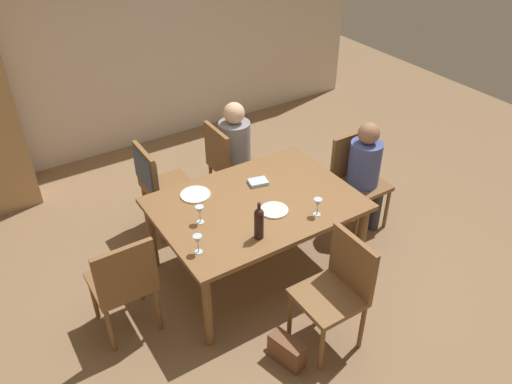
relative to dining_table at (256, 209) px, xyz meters
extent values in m
plane|color=#846647|center=(0.00, 0.00, -0.65)|extent=(10.00, 10.00, 0.00)
cube|color=beige|center=(0.00, 2.79, 0.70)|extent=(6.40, 0.12, 2.70)
cube|color=brown|center=(0.00, 0.00, 0.05)|extent=(1.64, 1.17, 0.04)
cylinder|color=brown|center=(-0.75, -0.52, -0.31)|extent=(0.07, 0.07, 0.68)
cylinder|color=brown|center=(0.75, -0.52, -0.31)|extent=(0.07, 0.07, 0.68)
cylinder|color=brown|center=(-0.75, 0.52, -0.31)|extent=(0.07, 0.07, 0.68)
cylinder|color=brown|center=(0.75, 0.52, -0.31)|extent=(0.07, 0.07, 0.68)
cylinder|color=brown|center=(1.39, -0.19, -0.43)|extent=(0.04, 0.04, 0.44)
cylinder|color=brown|center=(1.01, -0.19, -0.43)|extent=(0.04, 0.04, 0.44)
cylinder|color=brown|center=(1.39, 0.19, -0.43)|extent=(0.04, 0.04, 0.44)
cylinder|color=brown|center=(1.01, 0.19, -0.43)|extent=(0.04, 0.04, 0.44)
cube|color=brown|center=(1.20, 0.00, -0.19)|extent=(0.44, 0.44, 0.04)
cube|color=brown|center=(1.20, 0.20, 0.05)|extent=(0.44, 0.04, 0.44)
cylinder|color=brown|center=(0.56, 1.16, -0.43)|extent=(0.04, 0.04, 0.44)
cylinder|color=brown|center=(0.56, 0.78, -0.43)|extent=(0.04, 0.04, 0.44)
cylinder|color=brown|center=(0.18, 1.16, -0.43)|extent=(0.04, 0.04, 0.44)
cylinder|color=brown|center=(0.18, 0.78, -0.43)|extent=(0.04, 0.04, 0.44)
cube|color=brown|center=(0.37, 0.97, -0.19)|extent=(0.44, 0.44, 0.04)
cube|color=brown|center=(0.17, 0.97, 0.05)|extent=(0.04, 0.44, 0.44)
cylinder|color=brown|center=(-1.39, 0.19, -0.43)|extent=(0.04, 0.04, 0.44)
cylinder|color=brown|center=(-1.01, 0.19, -0.43)|extent=(0.04, 0.04, 0.44)
cylinder|color=brown|center=(-1.39, -0.19, -0.43)|extent=(0.04, 0.04, 0.44)
cylinder|color=brown|center=(-1.01, -0.19, -0.43)|extent=(0.04, 0.04, 0.44)
cube|color=brown|center=(-1.20, 0.00, -0.19)|extent=(0.44, 0.44, 0.04)
cube|color=brown|center=(-1.20, -0.20, 0.05)|extent=(0.44, 0.04, 0.44)
cylinder|color=brown|center=(-0.18, 1.16, -0.43)|extent=(0.04, 0.04, 0.44)
cylinder|color=brown|center=(-0.18, 0.78, -0.43)|extent=(0.04, 0.04, 0.44)
cylinder|color=brown|center=(-0.56, 1.16, -0.43)|extent=(0.04, 0.04, 0.44)
cylinder|color=brown|center=(-0.56, 0.78, -0.43)|extent=(0.04, 0.04, 0.44)
cube|color=brown|center=(-0.37, 0.97, -0.19)|extent=(0.44, 0.44, 0.04)
cube|color=brown|center=(-0.57, 0.97, 0.05)|extent=(0.04, 0.44, 0.44)
cube|color=#4C5B75|center=(-0.57, 0.97, 0.07)|extent=(0.07, 0.40, 0.31)
cylinder|color=brown|center=(-0.19, -1.16, -0.43)|extent=(0.04, 0.04, 0.44)
cylinder|color=brown|center=(-0.19, -0.78, -0.43)|extent=(0.04, 0.04, 0.44)
cylinder|color=brown|center=(0.19, -1.16, -0.43)|extent=(0.04, 0.04, 0.44)
cylinder|color=brown|center=(0.19, -0.78, -0.43)|extent=(0.04, 0.04, 0.44)
cube|color=brown|center=(0.00, -0.97, -0.19)|extent=(0.44, 0.44, 0.04)
cube|color=brown|center=(0.20, -0.97, 0.05)|extent=(0.04, 0.44, 0.44)
cylinder|color=#33333D|center=(1.29, -0.14, -0.42)|extent=(0.11, 0.11, 0.46)
cylinder|color=#33333D|center=(1.11, -0.14, -0.42)|extent=(0.11, 0.11, 0.46)
cylinder|color=#475699|center=(1.20, 0.00, 0.04)|extent=(0.30, 0.30, 0.46)
sphere|color=#996B4C|center=(1.20, 0.00, 0.37)|extent=(0.20, 0.20, 0.20)
cylinder|color=#33333D|center=(0.51, 1.06, -0.42)|extent=(0.11, 0.11, 0.46)
cylinder|color=#33333D|center=(0.51, 0.87, -0.42)|extent=(0.11, 0.11, 0.46)
cylinder|color=gray|center=(0.37, 0.97, 0.05)|extent=(0.31, 0.31, 0.48)
sphere|color=beige|center=(0.37, 0.97, 0.39)|extent=(0.21, 0.21, 0.21)
cylinder|color=black|center=(-0.22, -0.39, 0.18)|extent=(0.07, 0.07, 0.21)
sphere|color=black|center=(-0.22, -0.39, 0.30)|extent=(0.07, 0.07, 0.07)
cylinder|color=black|center=(-0.22, -0.39, 0.35)|extent=(0.03, 0.03, 0.08)
cylinder|color=silver|center=(-0.51, 0.01, 0.08)|extent=(0.06, 0.06, 0.00)
cylinder|color=silver|center=(-0.51, 0.01, 0.11)|extent=(0.01, 0.01, 0.07)
cone|color=silver|center=(-0.51, 0.01, 0.19)|extent=(0.07, 0.07, 0.07)
cylinder|color=silver|center=(0.32, -0.40, 0.08)|extent=(0.06, 0.06, 0.00)
cylinder|color=silver|center=(0.32, -0.40, 0.11)|extent=(0.01, 0.01, 0.07)
cone|color=silver|center=(0.32, -0.40, 0.19)|extent=(0.07, 0.07, 0.07)
cylinder|color=silver|center=(-0.68, -0.30, 0.08)|extent=(0.06, 0.06, 0.00)
cylinder|color=silver|center=(-0.68, -0.30, 0.11)|extent=(0.01, 0.01, 0.07)
cone|color=silver|center=(-0.68, -0.30, 0.19)|extent=(0.07, 0.07, 0.07)
cylinder|color=white|center=(-0.38, 0.35, 0.08)|extent=(0.25, 0.25, 0.01)
cylinder|color=silver|center=(0.06, -0.18, 0.08)|extent=(0.23, 0.23, 0.01)
cube|color=#ADC6D6|center=(0.16, 0.22, 0.09)|extent=(0.18, 0.15, 0.03)
cube|color=brown|center=(-0.35, -0.97, -0.54)|extent=(0.19, 0.30, 0.22)
camera|label=1|loc=(-1.83, -2.87, 2.52)|focal=35.83mm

